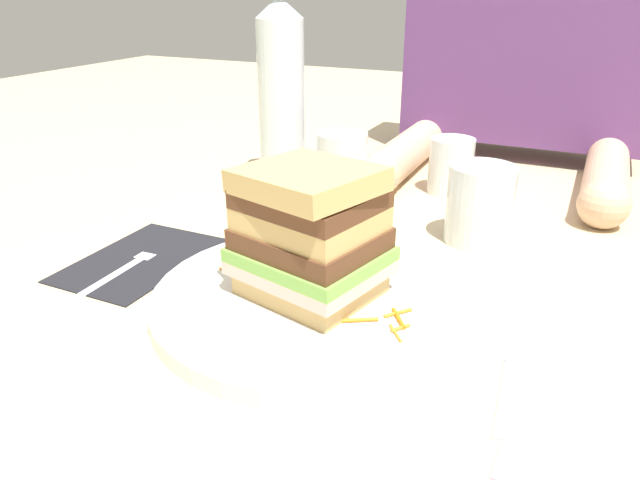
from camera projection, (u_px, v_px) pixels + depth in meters
ground_plane at (322, 295)px, 0.58m from camera, size 3.00×3.00×0.00m
main_plate at (306, 298)px, 0.55m from camera, size 0.30×0.30×0.02m
sandwich at (306, 233)px, 0.53m from camera, size 0.15×0.14×0.12m
carrot_shred_0 at (244, 266)px, 0.59m from camera, size 0.03×0.02×0.00m
carrot_shred_1 at (247, 257)px, 0.61m from camera, size 0.02×0.02×0.00m
carrot_shred_2 at (248, 260)px, 0.61m from camera, size 0.01×0.02×0.00m
carrot_shred_3 at (230, 270)px, 0.59m from camera, size 0.02×0.00×0.00m
carrot_shred_4 at (257, 266)px, 0.59m from camera, size 0.02×0.03×0.00m
carrot_shred_5 at (395, 333)px, 0.48m from camera, size 0.02×0.02×0.00m
carrot_shred_6 at (398, 313)px, 0.51m from camera, size 0.02×0.02×0.00m
carrot_shred_7 at (359, 320)px, 0.50m from camera, size 0.03×0.02×0.00m
carrot_shred_8 at (400, 328)px, 0.49m from camera, size 0.01×0.02×0.00m
carrot_shred_9 at (399, 318)px, 0.50m from camera, size 0.02×0.03×0.00m
napkin_dark at (140, 259)px, 0.65m from camera, size 0.12×0.17×0.00m
fork at (126, 265)px, 0.63m from camera, size 0.02×0.17×0.00m
knife at (514, 362)px, 0.47m from camera, size 0.03×0.20×0.00m
juice_glass at (479, 209)px, 0.68m from camera, size 0.08×0.08×0.09m
water_bottle at (281, 91)px, 0.85m from camera, size 0.07×0.07×0.31m
empty_tumbler_0 at (451, 166)px, 0.84m from camera, size 0.06×0.06×0.08m
empty_tumbler_1 at (342, 165)px, 0.82m from camera, size 0.07×0.07×0.09m
napkin_pink at (556, 455)px, 0.38m from camera, size 0.07×0.08×0.00m
diner_across at (534, 6)px, 0.93m from camera, size 0.39×0.43×0.53m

